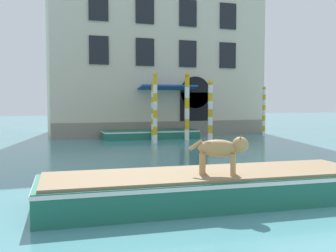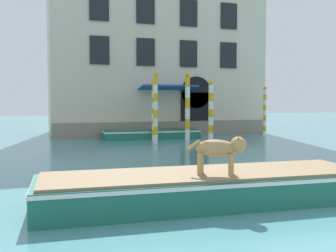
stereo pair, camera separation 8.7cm
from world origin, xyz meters
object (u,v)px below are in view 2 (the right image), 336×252
(boat_moored_near_palazzo, at_px, (151,134))
(mooring_pole_4, at_px, (265,111))
(mooring_pole_1, at_px, (211,110))
(mooring_pole_3, at_px, (154,111))
(boat_foreground, at_px, (207,186))
(mooring_pole_2, at_px, (188,106))
(dog_on_deck, at_px, (220,149))
(mooring_pole_0, at_px, (156,107))

(boat_moored_near_palazzo, xyz_separation_m, mooring_pole_4, (7.33, -0.91, 1.35))
(boat_moored_near_palazzo, height_order, mooring_pole_1, mooring_pole_1)
(mooring_pole_3, height_order, mooring_pole_4, mooring_pole_3)
(boat_foreground, distance_m, mooring_pole_2, 14.18)
(mooring_pole_3, bearing_deg, mooring_pole_4, 1.96)
(dog_on_deck, xyz_separation_m, mooring_pole_0, (2.30, 12.65, 0.67))
(mooring_pole_1, xyz_separation_m, mooring_pole_3, (-2.92, 1.40, -0.04))
(dog_on_deck, xyz_separation_m, boat_moored_near_palazzo, (2.77, 15.24, -0.99))
(dog_on_deck, height_order, mooring_pole_0, mooring_pole_0)
(dog_on_deck, xyz_separation_m, mooring_pole_2, (4.53, 13.66, 0.74))
(mooring_pole_2, relative_size, mooring_pole_4, 1.23)
(mooring_pole_1, bearing_deg, mooring_pole_3, 154.36)
(boat_foreground, relative_size, mooring_pole_3, 2.25)
(boat_foreground, distance_m, mooring_pole_3, 14.05)
(boat_foreground, height_order, mooring_pole_1, mooring_pole_1)
(boat_foreground, distance_m, mooring_pole_1, 13.63)
(mooring_pole_4, bearing_deg, dog_on_deck, -125.17)
(mooring_pole_0, distance_m, mooring_pole_2, 2.45)
(mooring_pole_0, distance_m, mooring_pole_3, 1.48)
(mooring_pole_1, bearing_deg, mooring_pole_2, 136.00)
(boat_foreground, bearing_deg, mooring_pole_1, 68.57)
(mooring_pole_0, height_order, mooring_pole_3, mooring_pole_0)
(dog_on_deck, distance_m, mooring_pole_3, 14.33)
(mooring_pole_3, bearing_deg, mooring_pole_0, -103.18)
(boat_foreground, relative_size, mooring_pole_2, 1.92)
(mooring_pole_4, bearing_deg, mooring_pole_2, -173.15)
(boat_foreground, distance_m, boat_moored_near_palazzo, 15.15)
(mooring_pole_4, bearing_deg, mooring_pole_1, -159.92)
(mooring_pole_2, xyz_separation_m, mooring_pole_4, (5.56, 0.67, -0.38))
(mooring_pole_0, bearing_deg, boat_moored_near_palazzo, 79.83)
(boat_moored_near_palazzo, distance_m, mooring_pole_3, 1.85)
(mooring_pole_1, bearing_deg, boat_foreground, -114.85)
(mooring_pole_3, bearing_deg, dog_on_deck, -100.61)
(boat_foreground, bearing_deg, mooring_pole_0, 82.18)
(mooring_pole_2, height_order, mooring_pole_3, mooring_pole_2)
(dog_on_deck, bearing_deg, boat_moored_near_palazzo, 108.56)
(boat_moored_near_palazzo, relative_size, mooring_pole_1, 1.69)
(mooring_pole_0, distance_m, mooring_pole_4, 7.98)
(mooring_pole_1, relative_size, mooring_pole_2, 0.87)
(mooring_pole_2, bearing_deg, boat_foreground, -109.36)
(boat_foreground, height_order, mooring_pole_2, mooring_pole_2)
(boat_foreground, relative_size, boat_moored_near_palazzo, 1.30)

